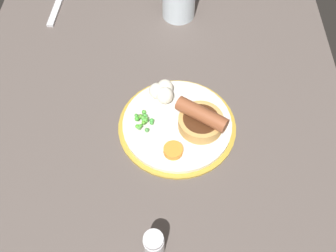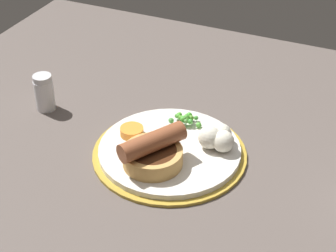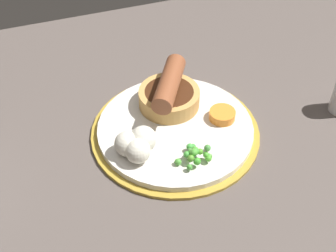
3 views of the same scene
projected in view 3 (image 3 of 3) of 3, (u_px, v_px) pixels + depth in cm
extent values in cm
cube|color=#564C47|center=(150.00, 176.00, 61.37)|extent=(110.00, 80.00, 3.00)
cylinder|color=#B79333|center=(175.00, 132.00, 64.76)|extent=(23.26, 23.26, 0.50)
cylinder|color=silver|center=(175.00, 130.00, 64.45)|extent=(21.40, 21.40, 1.40)
cylinder|color=tan|center=(169.00, 98.00, 66.30)|extent=(8.67, 8.67, 2.49)
cylinder|color=#472614|center=(169.00, 92.00, 65.54)|extent=(6.93, 6.93, 0.30)
cylinder|color=brown|center=(169.00, 83.00, 64.45)|extent=(7.65, 10.13, 2.83)
sphere|color=green|center=(192.00, 144.00, 60.61)|extent=(0.80, 0.80, 0.80)
sphere|color=#449544|center=(196.00, 151.00, 58.85)|extent=(0.79, 0.79, 0.79)
sphere|color=#51A12C|center=(200.00, 152.00, 59.01)|extent=(0.81, 0.81, 0.81)
sphere|color=green|center=(195.00, 150.00, 59.09)|extent=(0.92, 0.92, 0.92)
sphere|color=green|center=(187.00, 154.00, 58.86)|extent=(0.79, 0.79, 0.79)
sphere|color=green|center=(194.00, 153.00, 58.53)|extent=(0.99, 0.99, 0.99)
sphere|color=green|center=(189.00, 146.00, 60.25)|extent=(0.89, 0.89, 0.89)
sphere|color=green|center=(208.00, 158.00, 58.62)|extent=(0.83, 0.83, 0.83)
sphere|color=green|center=(187.00, 154.00, 58.82)|extent=(0.85, 0.85, 0.85)
sphere|color=#549742|center=(209.00, 156.00, 58.98)|extent=(0.75, 0.75, 0.75)
sphere|color=#569843|center=(194.00, 151.00, 58.84)|extent=(0.83, 0.83, 0.83)
sphere|color=#539643|center=(191.00, 151.00, 59.14)|extent=(0.77, 0.77, 0.77)
sphere|color=green|center=(206.00, 155.00, 58.92)|extent=(0.77, 0.77, 0.77)
sphere|color=green|center=(190.00, 167.00, 57.78)|extent=(0.73, 0.73, 0.73)
sphere|color=green|center=(192.00, 153.00, 58.81)|extent=(0.74, 0.74, 0.74)
sphere|color=green|center=(197.00, 161.00, 57.95)|extent=(0.96, 0.96, 0.96)
sphere|color=#53982E|center=(191.00, 158.00, 58.23)|extent=(0.93, 0.93, 0.93)
sphere|color=green|center=(197.00, 152.00, 58.86)|extent=(0.75, 0.75, 0.75)
sphere|color=#4B9343|center=(207.00, 148.00, 60.13)|extent=(0.88, 0.88, 0.88)
sphere|color=#4C9E38|center=(178.00, 162.00, 58.66)|extent=(0.92, 0.92, 0.92)
sphere|color=silver|center=(141.00, 140.00, 59.64)|extent=(3.53, 3.53, 3.53)
sphere|color=silver|center=(127.00, 144.00, 59.28)|extent=(3.31, 3.31, 3.31)
sphere|color=silver|center=(138.00, 151.00, 58.41)|extent=(3.27, 3.27, 3.27)
cylinder|color=orange|center=(222.00, 115.00, 64.65)|extent=(3.95, 3.95, 1.27)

